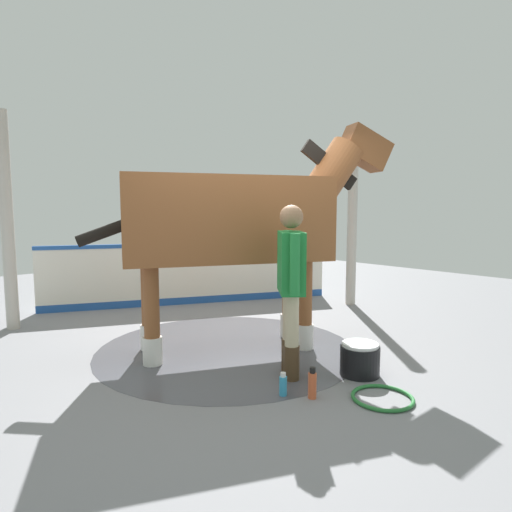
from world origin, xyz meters
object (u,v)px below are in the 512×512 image
Objects in this scene: bottle_shampoo at (283,385)px; horse at (237,221)px; wash_bucket at (360,359)px; handler at (291,279)px; hose_coil at (382,398)px; bottle_spray at (312,384)px.

horse is at bearing 67.18° from bottle_shampoo.
wash_bucket reaches higher than bottle_shampoo.
wash_bucket is at bearing 178.67° from handler.
wash_bucket is 0.57m from hose_coil.
bottle_shampoo is at bearing -88.27° from horse.
handler is 4.32× the size of wash_bucket.
horse is at bearing 75.29° from bottle_spray.
wash_bucket is 1.40× the size of bottle_spray.
bottle_shampoo is at bearing 132.39° from hose_coil.
hose_coil is at bearing -64.36° from horse.
bottle_spray is (-0.74, -0.04, -0.03)m from wash_bucket.
horse is at bearing 91.08° from hose_coil.
bottle_shampoo is (-0.88, 0.16, -0.06)m from wash_bucket.
bottle_shampoo is 0.75× the size of bottle_spray.
wash_bucket is 0.72× the size of hose_coil.
handler is 1.03m from wash_bucket.
horse is 8.91× the size of wash_bucket.
hose_coil is at bearing -44.76° from bottle_spray.
wash_bucket is 0.74m from bottle_spray.
horse is 6.44× the size of hose_coil.
handler is at bearing 36.26° from bottle_shampoo.
handler is 3.13× the size of hose_coil.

